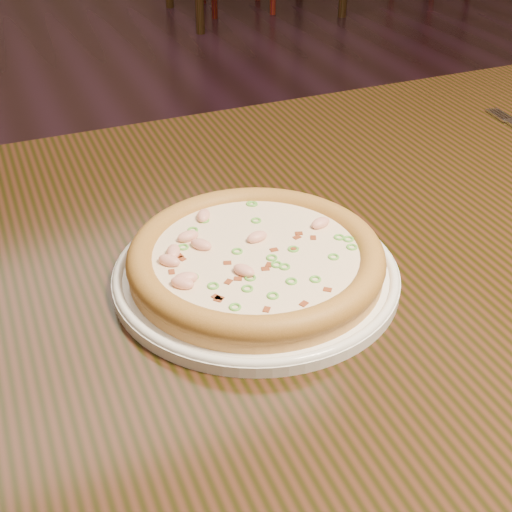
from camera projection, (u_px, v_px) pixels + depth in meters
name	position (u px, v px, depth m)	size (l,w,h in m)	color
hero_table	(330.00, 301.00, 0.88)	(1.20, 0.80, 0.75)	black
plate	(256.00, 273.00, 0.75)	(0.30, 0.30, 0.02)	white
pizza	(256.00, 258.00, 0.74)	(0.27, 0.27, 0.03)	tan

